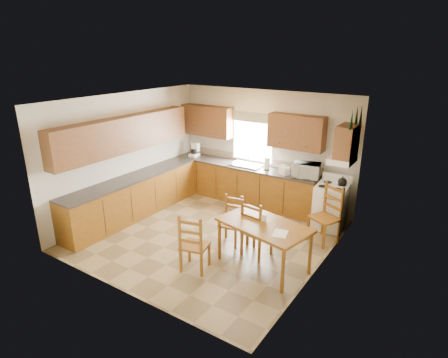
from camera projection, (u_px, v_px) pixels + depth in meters
The scene contains 35 objects.
floor at pixel (210, 235), 7.57m from camera, with size 4.50×4.50×0.00m, color olive.
ceiling at pixel (208, 100), 6.68m from camera, with size 4.50×4.50×0.00m, color olive.
wall_left at pixel (127, 155), 8.30m from camera, with size 4.50×4.50×0.00m, color beige.
wall_right at pixel (323, 196), 5.95m from camera, with size 4.50×4.50×0.00m, color beige.
wall_back at pixel (264, 147), 8.90m from camera, with size 4.50×4.50×0.00m, color beige.
wall_front at pixel (117, 213), 5.36m from camera, with size 4.50×4.50×0.00m, color beige.
lower_cab_back at pixel (243, 184), 9.16m from camera, with size 3.75×0.60×0.88m, color brown.
lower_cab_left at pixel (134, 197), 8.33m from camera, with size 0.60×3.60×0.88m, color brown.
counter_back at pixel (244, 166), 9.01m from camera, with size 3.75×0.63×0.04m, color #38322E.
counter_left at pixel (133, 178), 8.18m from camera, with size 0.63×3.60×0.04m, color #38322E.
backsplash at pixel (250, 159), 9.20m from camera, with size 3.75×0.01×0.18m, color gray.
upper_cab_back_left at pixel (207, 121), 9.41m from camera, with size 1.41×0.33×0.75m, color brown.
upper_cab_back_right at pixel (296, 132), 8.15m from camera, with size 1.25×0.33×0.75m, color brown.
upper_cab_left at pixel (125, 134), 7.93m from camera, with size 0.33×3.60×0.75m, color brown.
upper_cab_stove at pixel (347, 141), 7.16m from camera, with size 0.33×0.62×0.62m, color brown.
range_hood at pixel (342, 160), 7.31m from camera, with size 0.44×0.62×0.12m, color white.
window_frame at pixel (253, 138), 8.97m from camera, with size 1.13×0.02×1.18m, color white.
window_pane at pixel (252, 138), 8.96m from camera, with size 1.05×0.01×1.10m, color white.
window_valance at pixel (253, 117), 8.78m from camera, with size 1.19×0.01×0.24m, color #445831.
sink_basin at pixel (246, 165), 8.95m from camera, with size 0.75×0.45×0.04m, color silver.
pine_decal_a at pixel (352, 119), 6.68m from camera, with size 0.22×0.22×0.36m, color #154019.
pine_decal_b at pixel (357, 115), 6.92m from camera, with size 0.22×0.22×0.36m, color #154019.
pine_decal_c at pixel (361, 114), 7.18m from camera, with size 0.22×0.22×0.36m, color #154019.
stove at pixel (330, 207), 7.77m from camera, with size 0.62×0.64×0.91m, color white.
coffeemaker at pixel (194, 149), 9.68m from camera, with size 0.22×0.27×0.38m, color white.
paper_towel at pixel (267, 164), 8.63m from camera, with size 0.12×0.12×0.29m, color white.
toaster at pixel (284, 170), 8.33m from camera, with size 0.23×0.14×0.18m, color white.
microwave at pixel (306, 170), 8.11m from camera, with size 0.53×0.39×0.32m, color white.
dining_table at pixel (263, 245), 6.38m from camera, with size 1.51×0.86×0.81m, color brown.
chair_near_left at pixel (195, 242), 6.26m from camera, with size 0.43×0.41×1.03m, color brown.
chair_near_right at pixel (257, 228), 6.69m from camera, with size 0.46×0.43×1.08m, color brown.
chair_far_left at pixel (231, 221), 7.12m from camera, with size 0.39×0.37×0.94m, color brown.
chair_far_right at pixel (325, 215), 7.15m from camera, with size 0.48×0.46×1.15m, color brown.
table_paper at pixel (280, 233), 5.92m from camera, with size 0.22×0.29×0.00m, color white.
table_card at pixel (264, 218), 6.31m from camera, with size 0.09×0.02×0.11m, color white.
Camera 1 is at (3.99, -5.48, 3.58)m, focal length 30.00 mm.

